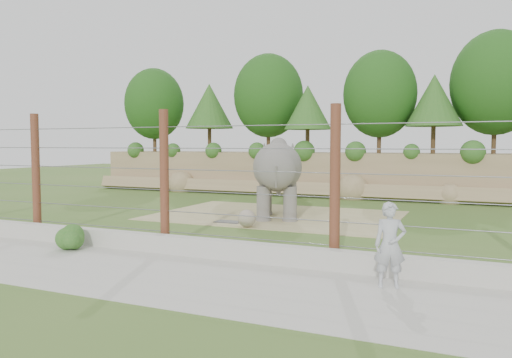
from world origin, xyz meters
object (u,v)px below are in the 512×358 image
at_px(elephant, 277,179).
at_px(barrier_fence, 164,180).
at_px(zookeeper, 390,245).
at_px(stone_ball, 247,218).

bearing_deg(elephant, barrier_fence, -116.43).
relative_size(elephant, zookeeper, 2.21).
bearing_deg(barrier_fence, elephant, 83.37).
bearing_deg(zookeeper, barrier_fence, 151.62).
distance_m(stone_ball, barrier_fence, 4.56).
distance_m(elephant, barrier_fence, 6.90).
xyz_separation_m(elephant, barrier_fence, (-0.80, -6.85, 0.39)).
height_order(elephant, stone_ball, elephant).
bearing_deg(stone_ball, elephant, 87.00).
xyz_separation_m(barrier_fence, zookeeper, (6.56, -1.41, -1.09)).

